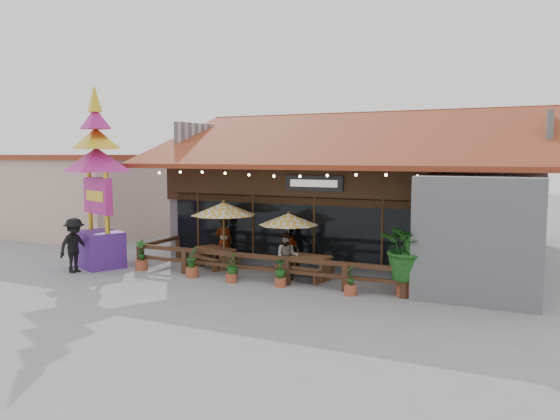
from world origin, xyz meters
The scene contains 19 objects.
ground centered at (0.00, 0.00, 0.00)m, with size 100.00×100.00×0.00m, color gray.
restaurant_building centered at (0.26, 6.61, 2.21)m, with size 15.50×14.73×6.09m.
patio_railing centered at (-2.25, -0.27, 0.61)m, with size 10.00×2.60×0.92m.
neighbor_building centered at (-15.00, 6.00, 2.14)m, with size 8.40×8.40×4.22m.
umbrella_left centered at (-3.59, 0.67, 2.24)m, with size 2.65×2.65×2.57m.
umbrella_right centered at (-1.09, 0.90, 1.96)m, with size 2.76×2.76×2.25m.
picnic_table_left centered at (-4.07, 0.89, 0.50)m, with size 1.93×1.80×0.75m.
picnic_table_right centered at (-0.28, 0.58, 0.55)m, with size 1.83×1.63×0.81m.
thai_sign_tower centered at (-8.10, -0.91, 3.85)m, with size 3.55×3.55×7.29m.
tropical_plant centered at (3.33, -0.17, 1.43)m, with size 2.24×2.34×2.49m.
diner_a centered at (-4.11, 1.51, 0.89)m, with size 0.65×0.43×1.79m, color #392512.
diner_b centered at (-0.80, 0.18, 0.80)m, with size 0.78×0.61×1.60m, color #392512.
diner_c centered at (-1.27, 1.47, 0.78)m, with size 0.92×0.38×1.57m, color #392512.
pedestrian centered at (-8.16, -2.06, 0.98)m, with size 1.27×0.73×1.97m, color black.
planter_a centered at (-6.30, -0.69, 0.47)m, with size 0.46×0.45×1.11m.
planter_b centered at (-3.94, -0.87, 0.49)m, with size 0.44×0.44×1.07m.
planter_c centered at (-2.30, -0.97, 0.51)m, with size 0.72×0.69×0.90m.
planter_d centered at (-0.58, -0.82, 0.44)m, with size 0.48×0.48×0.91m.
planter_e centered at (1.78, -0.86, 0.40)m, with size 0.39×0.39×0.96m.
Camera 1 is at (6.80, -16.29, 4.19)m, focal length 35.00 mm.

